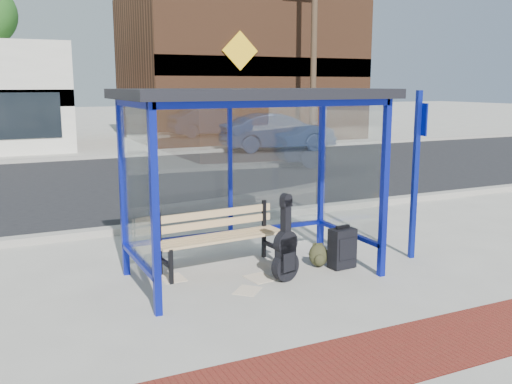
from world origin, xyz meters
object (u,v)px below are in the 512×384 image
bench (219,234)px  suitcase (342,248)px  parked_car (278,132)px  guitar_bag (285,251)px  fire_hydrant (329,136)px  backpack (319,256)px

bench → suitcase: (1.52, -0.72, -0.20)m
bench → parked_car: size_ratio=0.43×
guitar_bag → fire_hydrant: (9.60, 13.87, -0.02)m
bench → fire_hydrant: bench is taller
guitar_bag → suitcase: guitar_bag is taller
suitcase → fire_hydrant: 16.24m
suitcase → fire_hydrant: fire_hydrant is taller
bench → guitar_bag: bearing=-60.1°
suitcase → parked_car: size_ratio=0.14×
suitcase → fire_hydrant: bearing=52.8°
suitcase → backpack: size_ratio=1.87×
guitar_bag → backpack: 0.80m
bench → backpack: 1.41m
suitcase → backpack: bearing=137.9°
guitar_bag → backpack: size_ratio=3.33×
backpack → bench: bearing=178.6°
suitcase → fire_hydrant: size_ratio=0.87×
bench → suitcase: bearing=-29.8°
bench → suitcase: 1.70m
backpack → suitcase: bearing=-16.1°
parked_car → backpack: bearing=161.7°
backpack → fire_hydrant: bearing=77.8°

